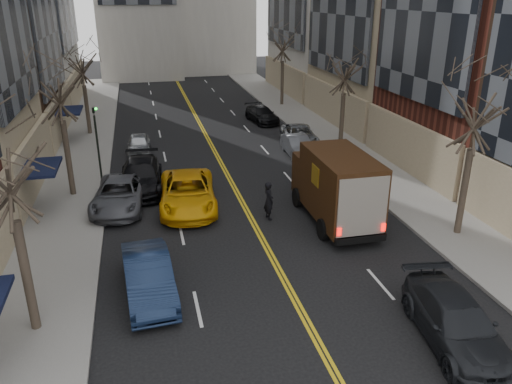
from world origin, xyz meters
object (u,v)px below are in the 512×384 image
Objects in this scene: ups_truck at (335,187)px; observer_sedan at (456,322)px; pedestrian at (269,200)px; taxi at (188,192)px.

ups_truck is 9.47m from observer_sedan.
observer_sedan is at bearing -170.68° from pedestrian.
ups_truck reaches higher than observer_sedan.
taxi is at bearing 127.03° from observer_sedan.
pedestrian is at bearing 162.14° from ups_truck.
pedestrian reaches higher than observer_sedan.
ups_truck is at bearing -116.80° from pedestrian.
taxi is 4.34m from pedestrian.
taxi is at bearing 154.44° from ups_truck.
pedestrian is at bearing -26.92° from taxi.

